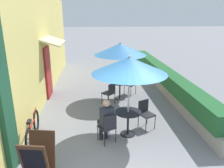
{
  "coord_description": "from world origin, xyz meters",
  "views": [
    {
      "loc": [
        -0.51,
        -3.82,
        3.36
      ],
      "look_at": [
        0.15,
        3.54,
        1.0
      ],
      "focal_mm": 35.0,
      "sensor_mm": 36.0,
      "label": 1
    }
  ],
  "objects_px": {
    "patio_umbrella_mid": "(120,49)",
    "cafe_chair_mid_right": "(110,92)",
    "seated_patron_near_left": "(106,119)",
    "cafe_chair_mid_left": "(129,83)",
    "menu_board": "(39,158)",
    "cafe_chair_near_left": "(108,126)",
    "patio_umbrella_near": "(129,65)",
    "bicycle_leaning": "(33,130)",
    "cafe_chair_near_right": "(145,112)",
    "patio_table_mid": "(120,87)",
    "patio_table_near": "(128,118)"
  },
  "relations": [
    {
      "from": "patio_table_near",
      "to": "cafe_chair_near_left",
      "type": "relative_size",
      "value": 0.86
    },
    {
      "from": "cafe_chair_mid_right",
      "to": "cafe_chair_near_left",
      "type": "bearing_deg",
      "value": -139.7
    },
    {
      "from": "patio_table_mid",
      "to": "menu_board",
      "type": "distance_m",
      "value": 4.94
    },
    {
      "from": "cafe_chair_near_right",
      "to": "bicycle_leaning",
      "type": "bearing_deg",
      "value": -18.03
    },
    {
      "from": "patio_table_near",
      "to": "seated_patron_near_left",
      "type": "height_order",
      "value": "seated_patron_near_left"
    },
    {
      "from": "patio_umbrella_mid",
      "to": "menu_board",
      "type": "xyz_separation_m",
      "value": [
        -2.28,
        -4.39,
        -1.6
      ]
    },
    {
      "from": "cafe_chair_near_left",
      "to": "bicycle_leaning",
      "type": "relative_size",
      "value": 0.49
    },
    {
      "from": "cafe_chair_near_right",
      "to": "menu_board",
      "type": "xyz_separation_m",
      "value": [
        -2.76,
        -1.95,
        -0.04
      ]
    },
    {
      "from": "patio_umbrella_near",
      "to": "cafe_chair_near_right",
      "type": "xyz_separation_m",
      "value": [
        0.6,
        0.39,
        -1.55
      ]
    },
    {
      "from": "seated_patron_near_left",
      "to": "menu_board",
      "type": "bearing_deg",
      "value": -167.15
    },
    {
      "from": "cafe_chair_near_right",
      "to": "patio_umbrella_mid",
      "type": "distance_m",
      "value": 2.93
    },
    {
      "from": "patio_table_near",
      "to": "cafe_chair_mid_right",
      "type": "relative_size",
      "value": 0.86
    },
    {
      "from": "patio_table_mid",
      "to": "cafe_chair_mid_left",
      "type": "height_order",
      "value": "cafe_chair_mid_left"
    },
    {
      "from": "cafe_chair_near_left",
      "to": "cafe_chair_near_right",
      "type": "relative_size",
      "value": 1.0
    },
    {
      "from": "patio_umbrella_near",
      "to": "bicycle_leaning",
      "type": "relative_size",
      "value": 1.33
    },
    {
      "from": "seated_patron_near_left",
      "to": "cafe_chair_mid_left",
      "type": "xyz_separation_m",
      "value": [
        1.23,
        3.68,
        -0.17
      ]
    },
    {
      "from": "cafe_chair_near_right",
      "to": "bicycle_leaning",
      "type": "xyz_separation_m",
      "value": [
        -3.26,
        -0.51,
        -0.16
      ]
    },
    {
      "from": "patio_table_mid",
      "to": "patio_umbrella_mid",
      "type": "distance_m",
      "value": 1.55
    },
    {
      "from": "cafe_chair_mid_left",
      "to": "menu_board",
      "type": "distance_m",
      "value": 5.65
    },
    {
      "from": "cafe_chair_near_right",
      "to": "cafe_chair_mid_right",
      "type": "distance_m",
      "value": 2.11
    },
    {
      "from": "patio_umbrella_mid",
      "to": "menu_board",
      "type": "height_order",
      "value": "patio_umbrella_mid"
    },
    {
      "from": "cafe_chair_near_right",
      "to": "cafe_chair_mid_left",
      "type": "xyz_separation_m",
      "value": [
        -0.03,
        2.99,
        0.0
      ]
    },
    {
      "from": "patio_umbrella_near",
      "to": "cafe_chair_mid_left",
      "type": "relative_size",
      "value": 2.69
    },
    {
      "from": "cafe_chair_mid_right",
      "to": "cafe_chair_near_right",
      "type": "bearing_deg",
      "value": -107.56
    },
    {
      "from": "patio_table_mid",
      "to": "menu_board",
      "type": "bearing_deg",
      "value": -117.44
    },
    {
      "from": "bicycle_leaning",
      "to": "patio_table_near",
      "type": "bearing_deg",
      "value": -1.44
    },
    {
      "from": "cafe_chair_near_left",
      "to": "cafe_chair_mid_right",
      "type": "xyz_separation_m",
      "value": [
        0.26,
        2.67,
        0.0
      ]
    },
    {
      "from": "cafe_chair_mid_right",
      "to": "seated_patron_near_left",
      "type": "bearing_deg",
      "value": -141.03
    },
    {
      "from": "patio_table_mid",
      "to": "patio_umbrella_mid",
      "type": "bearing_deg",
      "value": 90.0
    },
    {
      "from": "patio_umbrella_near",
      "to": "cafe_chair_mid_right",
      "type": "relative_size",
      "value": 2.69
    },
    {
      "from": "patio_umbrella_near",
      "to": "bicycle_leaning",
      "type": "height_order",
      "value": "patio_umbrella_near"
    },
    {
      "from": "patio_umbrella_mid",
      "to": "menu_board",
      "type": "relative_size",
      "value": 2.43
    },
    {
      "from": "patio_umbrella_mid",
      "to": "cafe_chair_mid_right",
      "type": "distance_m",
      "value": 1.71
    },
    {
      "from": "cafe_chair_near_left",
      "to": "menu_board",
      "type": "relative_size",
      "value": 0.9
    },
    {
      "from": "patio_umbrella_near",
      "to": "patio_table_mid",
      "type": "relative_size",
      "value": 3.13
    },
    {
      "from": "patio_table_near",
      "to": "bicycle_leaning",
      "type": "distance_m",
      "value": 2.66
    },
    {
      "from": "cafe_chair_near_left",
      "to": "seated_patron_near_left",
      "type": "bearing_deg",
      "value": 90.0
    },
    {
      "from": "cafe_chair_near_right",
      "to": "cafe_chair_mid_left",
      "type": "bearing_deg",
      "value": -116.48
    },
    {
      "from": "cafe_chair_near_right",
      "to": "cafe_chair_mid_left",
      "type": "relative_size",
      "value": 1.0
    },
    {
      "from": "menu_board",
      "to": "patio_umbrella_mid",
      "type": "bearing_deg",
      "value": 72.62
    },
    {
      "from": "cafe_chair_near_left",
      "to": "cafe_chair_mid_left",
      "type": "distance_m",
      "value": 3.96
    },
    {
      "from": "patio_table_near",
      "to": "patio_table_mid",
      "type": "relative_size",
      "value": 1.0
    },
    {
      "from": "patio_table_near",
      "to": "patio_umbrella_near",
      "type": "xyz_separation_m",
      "value": [
        0.0,
        0.0,
        1.55
      ]
    },
    {
      "from": "menu_board",
      "to": "cafe_chair_mid_left",
      "type": "bearing_deg",
      "value": 71.07
    },
    {
      "from": "patio_table_near",
      "to": "cafe_chair_mid_right",
      "type": "distance_m",
      "value": 2.3
    },
    {
      "from": "patio_table_near",
      "to": "cafe_chair_near_right",
      "type": "xyz_separation_m",
      "value": [
        0.6,
        0.39,
        -0.0
      ]
    },
    {
      "from": "patio_table_near",
      "to": "cafe_chair_near_right",
      "type": "distance_m",
      "value": 0.72
    },
    {
      "from": "seated_patron_near_left",
      "to": "cafe_chair_mid_left",
      "type": "bearing_deg",
      "value": 44.54
    },
    {
      "from": "patio_umbrella_mid",
      "to": "patio_umbrella_near",
      "type": "bearing_deg",
      "value": -92.32
    },
    {
      "from": "menu_board",
      "to": "patio_umbrella_near",
      "type": "bearing_deg",
      "value": 45.77
    }
  ]
}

